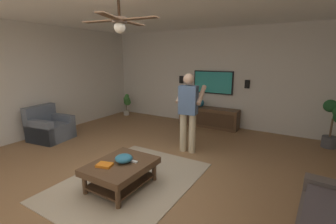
% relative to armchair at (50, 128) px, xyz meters
% --- Properties ---
extents(ground_plane, '(9.06, 9.06, 0.00)m').
position_rel_armchair_xyz_m(ground_plane, '(-0.47, -2.86, -0.28)').
color(ground_plane, olive).
extents(wall_back_tv, '(0.10, 6.94, 2.75)m').
position_rel_armchair_xyz_m(wall_back_tv, '(3.36, -2.86, 1.10)').
color(wall_back_tv, silver).
rests_on(wall_back_tv, ground).
extents(wall_side_far, '(7.75, 0.10, 2.75)m').
position_rel_armchair_xyz_m(wall_side_far, '(-0.47, 0.56, 1.10)').
color(wall_side_far, silver).
rests_on(wall_side_far, ground).
extents(area_rug, '(2.46, 1.83, 0.01)m').
position_rel_armchair_xyz_m(area_rug, '(-0.54, -2.95, -0.27)').
color(area_rug, tan).
rests_on(area_rug, ground).
extents(armchair, '(0.91, 0.92, 0.82)m').
position_rel_armchair_xyz_m(armchair, '(0.00, 0.00, 0.00)').
color(armchair, slate).
rests_on(armchair, ground).
extents(coffee_table, '(1.00, 0.80, 0.40)m').
position_rel_armchair_xyz_m(coffee_table, '(-0.74, -2.95, 0.02)').
color(coffee_table, '#513823').
rests_on(coffee_table, ground).
extents(media_console, '(0.45, 1.70, 0.55)m').
position_rel_armchair_xyz_m(media_console, '(3.02, -2.89, -0.00)').
color(media_console, '#513823').
rests_on(media_console, ground).
extents(tv, '(0.05, 1.16, 0.65)m').
position_rel_armchair_xyz_m(tv, '(3.26, -2.89, 0.98)').
color(tv, black).
extents(person_standing, '(0.58, 0.59, 1.64)m').
position_rel_armchair_xyz_m(person_standing, '(1.05, -3.20, 0.65)').
color(person_standing, '#C6B793').
rests_on(person_standing, ground).
extents(potted_plant_tall, '(0.36, 0.46, 1.06)m').
position_rel_armchair_xyz_m(potted_plant_tall, '(2.88, -5.81, 0.34)').
color(potted_plant_tall, '#4C4C51').
rests_on(potted_plant_tall, ground).
extents(potted_plant_short, '(0.31, 0.28, 0.73)m').
position_rel_armchair_xyz_m(potted_plant_short, '(2.86, 0.01, 0.18)').
color(potted_plant_short, '#B7B2A8').
rests_on(potted_plant_short, ground).
extents(bowl, '(0.27, 0.27, 0.12)m').
position_rel_armchair_xyz_m(bowl, '(-0.69, -2.98, 0.18)').
color(bowl, teal).
rests_on(bowl, coffee_table).
extents(remote_white, '(0.05, 0.15, 0.02)m').
position_rel_armchair_xyz_m(remote_white, '(-0.61, -3.09, 0.13)').
color(remote_white, white).
rests_on(remote_white, coffee_table).
extents(book, '(0.21, 0.25, 0.04)m').
position_rel_armchair_xyz_m(book, '(-0.93, -2.83, 0.14)').
color(book, orange).
rests_on(book, coffee_table).
extents(vase_round, '(0.22, 0.22, 0.22)m').
position_rel_armchair_xyz_m(vase_round, '(3.05, -2.62, 0.38)').
color(vase_round, teal).
rests_on(vase_round, media_console).
extents(wall_speaker_left, '(0.06, 0.12, 0.22)m').
position_rel_armchair_xyz_m(wall_speaker_left, '(3.28, -3.85, 0.98)').
color(wall_speaker_left, black).
extents(wall_speaker_right, '(0.06, 0.12, 0.22)m').
position_rel_armchair_xyz_m(wall_speaker_right, '(3.28, -1.86, 1.01)').
color(wall_speaker_right, black).
extents(ceiling_fan, '(1.19, 1.20, 0.46)m').
position_rel_armchair_xyz_m(ceiling_fan, '(-0.52, -2.87, 2.15)').
color(ceiling_fan, '#4C3828').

